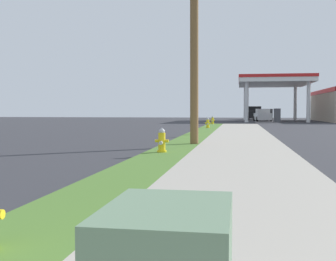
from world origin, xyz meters
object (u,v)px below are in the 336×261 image
Objects in this scene: utility_pole_midground at (194,6)px; car_white_by_near_pump at (262,115)px; fire_hydrant_fourth at (208,123)px; truck_black_at_forecourt at (255,113)px; fire_hydrant_second at (162,142)px; fire_hydrant_third at (194,128)px; fire_hydrant_fifth at (213,120)px.

utility_pole_midground is 40.88m from car_white_by_near_pump.
truck_black_at_forecourt is at bearing 82.18° from fire_hydrant_fourth.
truck_black_at_forecourt is (4.64, 51.60, 0.47)m from fire_hydrant_second.
fire_hydrant_third is at bearing 95.83° from utility_pole_midground.
fire_hydrant_fifth is at bearing 91.70° from utility_pole_midground.
utility_pole_midground is at bearing 80.49° from fire_hydrant_second.
fire_hydrant_fourth is at bearing -88.84° from fire_hydrant_fifth.
fire_hydrant_fifth is at bearing 91.16° from fire_hydrant_fourth.
fire_hydrant_third is 8.90m from fire_hydrant_fourth.
truck_black_at_forecourt is (4.73, 24.41, 0.47)m from fire_hydrant_fifth.
fire_hydrant_third is (0.01, 9.58, 0.00)m from fire_hydrant_second.
truck_black_at_forecourt reaches higher than fire_hydrant_fourth.
utility_pole_midground reaches higher than fire_hydrant_fifth.
fire_hydrant_fourth is 1.00× the size of fire_hydrant_fifth.
fire_hydrant_fourth is (0.08, 8.90, 0.00)m from fire_hydrant_third.
utility_pole_midground is at bearing -84.17° from fire_hydrant_third.
car_white_by_near_pump reaches higher than fire_hydrant_fourth.
fire_hydrant_second and fire_hydrant_third have the same top height.
fire_hydrant_third is at bearing -98.83° from car_white_by_near_pump.
fire_hydrant_third is 34.81m from car_white_by_near_pump.
fire_hydrant_fourth and fire_hydrant_fifth have the same top height.
fire_hydrant_fourth is 33.44m from truck_black_at_forecourt.
utility_pole_midground is at bearing -88.30° from fire_hydrant_fifth.
fire_hydrant_fourth is 0.16× the size of car_white_by_near_pump.
fire_hydrant_third is 17.61m from fire_hydrant_fifth.
fire_hydrant_second is at bearing -99.51° from utility_pole_midground.
truck_black_at_forecourt is at bearing 85.20° from utility_pole_midground.
car_white_by_near_pump is 0.85× the size of truck_black_at_forecourt.
utility_pole_midground is 2.26× the size of car_white_by_near_pump.
truck_black_at_forecourt is (4.03, 47.95, -4.51)m from utility_pole_midground.
car_white_by_near_pump is 7.66m from truck_black_at_forecourt.
fire_hydrant_third is at bearing -96.29° from truck_black_at_forecourt.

